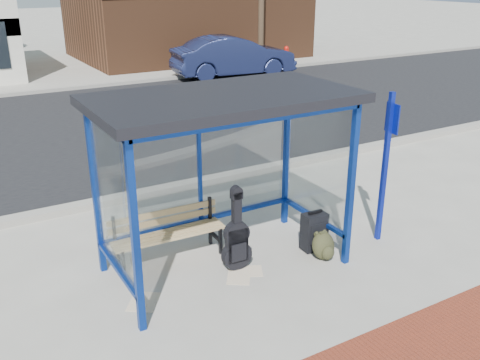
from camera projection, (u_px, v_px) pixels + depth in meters
ground at (226, 266)px, 7.42m from camera, size 120.00×120.00×0.00m
curb_near at (149, 192)px, 9.74m from camera, size 60.00×0.25×0.12m
street_asphalt at (78, 129)px, 13.86m from camera, size 60.00×10.00×0.00m
curb_far at (39, 91)px, 17.95m from camera, size 60.00×0.25×0.12m
far_sidewalk at (29, 83)px, 19.50m from camera, size 60.00×4.00×0.01m
bus_shelter at (221, 120)px, 6.72m from camera, size 3.30×1.80×2.42m
bench at (167, 231)px, 7.47m from camera, size 1.62×0.45×0.76m
guitar_bag at (237, 241)px, 7.21m from camera, size 0.42×0.14×1.15m
suitcase at (314, 232)px, 7.77m from camera, size 0.36×0.25×0.62m
backpack at (324, 247)px, 7.54m from camera, size 0.36×0.33×0.41m
sign_post at (386, 160)px, 7.72m from camera, size 0.11×0.28×2.27m
newspaper_a at (144, 302)px, 6.61m from camera, size 0.52×0.55×0.01m
newspaper_b at (239, 277)px, 7.14m from camera, size 0.47×0.49×0.01m
newspaper_c at (249, 271)px, 7.29m from camera, size 0.46×0.43×0.01m
parked_car at (234, 56)px, 20.52m from camera, size 4.85×2.16×1.55m
fire_hydrant at (286, 54)px, 23.78m from camera, size 0.32×0.22×0.74m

